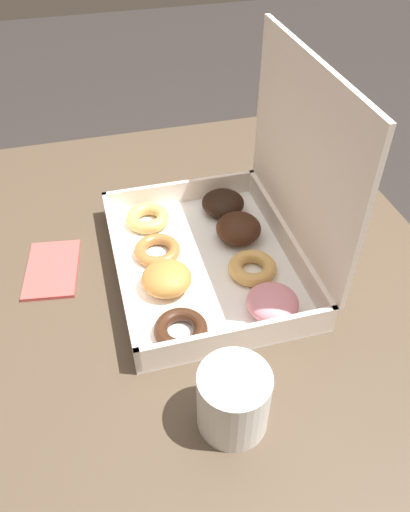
% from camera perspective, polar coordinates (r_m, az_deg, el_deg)
% --- Properties ---
extents(ground_plane, '(8.00, 8.00, 0.00)m').
position_cam_1_polar(ground_plane, '(1.45, -3.02, -24.00)').
color(ground_plane, '#2D2826').
extents(dining_table, '(0.93, 0.91, 0.77)m').
position_cam_1_polar(dining_table, '(0.89, -4.51, -7.14)').
color(dining_table, '#4C3D2D').
rests_on(dining_table, ground_plane).
extents(donut_box, '(0.36, 0.29, 0.32)m').
position_cam_1_polar(donut_box, '(0.78, 2.81, 2.61)').
color(donut_box, white).
rests_on(donut_box, dining_table).
extents(coffee_mug, '(0.09, 0.09, 0.09)m').
position_cam_1_polar(coffee_mug, '(0.61, 3.27, -16.00)').
color(coffee_mug, white).
rests_on(coffee_mug, dining_table).
extents(paper_napkin, '(0.14, 0.10, 0.01)m').
position_cam_1_polar(paper_napkin, '(0.84, -17.06, -1.44)').
color(paper_napkin, '#CC4C47').
rests_on(paper_napkin, dining_table).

